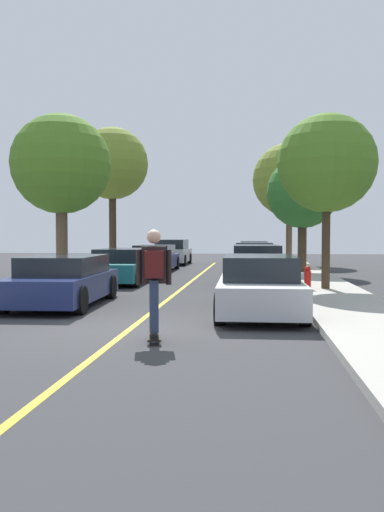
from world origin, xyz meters
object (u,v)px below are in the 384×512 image
at_px(parked_car_left_nearest, 63,281).
at_px(skateboard, 154,336).
at_px(parked_car_left_far, 155,258).
at_px(parked_car_left_near, 122,266).
at_px(skateboarder, 154,275).
at_px(parked_car_right_far, 255,258).
at_px(parked_car_right_near, 256,265).
at_px(street_tree_left_nearest, 61,165).
at_px(parked_car_right_nearest, 259,285).
at_px(street_tree_right_nearest, 327,164).
at_px(street_tree_right_near, 303,193).
at_px(fire_hydrant, 308,278).
at_px(street_tree_right_far, 289,180).
at_px(street_tree_left_near, 112,164).
at_px(parked_car_left_farthest, 172,252).
at_px(parked_car_right_farthest, 254,253).

height_order(parked_car_left_nearest, skateboard, parked_car_left_nearest).
bearing_deg(skateboard, parked_car_left_nearest, 126.45).
bearing_deg(parked_car_left_far, parked_car_left_near, -90.00).
bearing_deg(skateboarder, parked_car_right_far, 83.82).
height_order(parked_car_left_far, parked_car_right_near, parked_car_right_near).
xyz_separation_m(parked_car_right_far, street_tree_left_nearest, (-6.94, -6.64, 3.59)).
xyz_separation_m(parked_car_left_nearest, parked_car_right_nearest, (4.87, -0.92, 0.02)).
distance_m(parked_car_left_far, skateboarder, 17.16).
bearing_deg(parked_car_left_far, skateboarder, -79.61).
height_order(street_tree_right_nearest, skateboard, street_tree_right_nearest).
bearing_deg(street_tree_right_nearest, skateboard, -116.49).
bearing_deg(street_tree_left_nearest, parked_car_right_near, 5.38).
bearing_deg(street_tree_right_near, fire_hydrant, -94.24).
xyz_separation_m(street_tree_right_far, fire_hydrant, (-0.57, -15.72, -4.54)).
relative_size(street_tree_left_near, fire_hydrant, 9.82).
relative_size(parked_car_left_far, parked_car_left_farthest, 1.18).
bearing_deg(street_tree_right_nearest, parked_car_right_farthest, 97.51).
xyz_separation_m(parked_car_right_near, skateboarder, (-1.77, -10.39, 0.40)).
relative_size(street_tree_left_nearest, street_tree_left_near, 0.86).
bearing_deg(parked_car_right_far, parked_car_right_near, -90.00).
height_order(street_tree_right_far, skateboarder, street_tree_right_far).
height_order(parked_car_left_nearest, parked_car_left_far, parked_car_left_far).
bearing_deg(parked_car_right_farthest, street_tree_right_near, -76.03).
height_order(parked_car_left_nearest, street_tree_right_nearest, street_tree_right_nearest).
relative_size(parked_car_left_far, parked_car_right_nearest, 1.05).
bearing_deg(skateboard, street_tree_right_far, 80.54).
bearing_deg(parked_car_left_nearest, skateboarder, -53.71).
height_order(parked_car_right_far, fire_hydrant, parked_car_right_far).
distance_m(street_tree_left_near, skateboard, 18.23).
bearing_deg(skateboarder, parked_car_right_nearest, 61.72).
bearing_deg(street_tree_right_nearest, street_tree_left_near, 135.07).
bearing_deg(street_tree_left_nearest, street_tree_right_far, 56.11).
distance_m(fire_hydrant, skateboarder, 8.15).
distance_m(parked_car_right_far, fire_hydrant, 9.08).
height_order(parked_car_left_near, parked_car_left_far, parked_car_left_far).
bearing_deg(parked_car_right_far, parked_car_right_farthest, 90.00).
height_order(parked_car_right_near, parked_car_right_farthest, parked_car_right_near).
relative_size(street_tree_right_nearest, street_tree_right_far, 0.74).
xyz_separation_m(street_tree_right_nearest, skateboard, (-3.85, -7.73, -3.82)).
bearing_deg(parked_car_left_near, skateboarder, -73.32).
relative_size(parked_car_right_far, street_tree_right_near, 0.83).
distance_m(parked_car_left_nearest, skateboard, 5.23).
bearing_deg(parked_car_left_farthest, street_tree_left_nearest, -99.11).
bearing_deg(street_tree_left_near, parked_car_left_far, 3.34).
distance_m(street_tree_right_nearest, street_tree_right_near, 7.38).
xyz_separation_m(parked_car_left_farthest, street_tree_right_nearest, (6.94, -14.89, 3.18)).
height_order(parked_car_left_near, skateboard, parked_car_left_near).
relative_size(parked_car_left_near, street_tree_right_near, 0.89).
xyz_separation_m(parked_car_left_far, parked_car_right_near, (4.87, -6.48, 0.06)).
xyz_separation_m(street_tree_right_near, skateboarder, (-3.84, -15.14, -2.51)).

